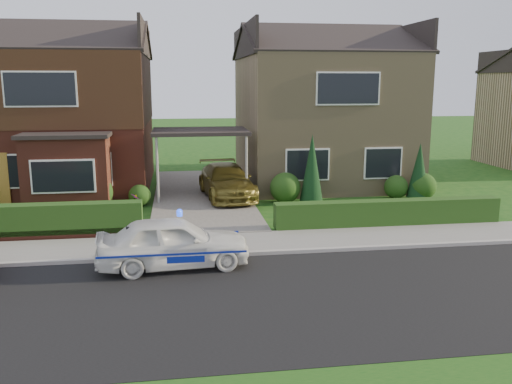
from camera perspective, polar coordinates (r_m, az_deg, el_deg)
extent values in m
plane|color=#134412|center=(11.94, -3.23, -11.46)|extent=(120.00, 120.00, 0.00)
cube|color=black|center=(11.94, -3.23, -11.46)|extent=(60.00, 6.00, 0.02)
cube|color=#9E9993|center=(14.77, -4.31, -6.65)|extent=(60.00, 0.16, 0.12)
cube|color=slate|center=(15.78, -4.58, -5.50)|extent=(60.00, 2.00, 0.10)
cube|color=#666059|center=(22.45, -5.77, -0.35)|extent=(3.80, 12.00, 0.12)
cube|color=maroon|center=(25.49, -19.46, 6.92)|extent=(7.20, 8.00, 5.80)
cube|color=white|center=(22.15, -25.17, 1.96)|extent=(1.80, 0.08, 1.30)
cube|color=white|center=(21.44, -17.04, 2.27)|extent=(1.60, 0.08, 1.30)
cube|color=white|center=(21.50, -21.76, 10.03)|extent=(2.60, 0.08, 1.30)
cube|color=black|center=(25.43, -19.68, 10.17)|extent=(7.26, 8.06, 2.90)
cube|color=maroon|center=(20.91, -19.26, 1.77)|extent=(3.00, 1.40, 2.70)
cube|color=black|center=(20.73, -19.52, 5.64)|extent=(3.20, 1.60, 0.14)
cube|color=#98825D|center=(25.91, 6.81, 7.55)|extent=(7.20, 8.00, 5.80)
cube|color=white|center=(21.81, 5.44, 2.88)|extent=(1.80, 0.08, 1.30)
cube|color=white|center=(22.77, 13.22, 2.99)|extent=(1.60, 0.08, 1.30)
cube|color=white|center=(22.00, 9.67, 10.69)|extent=(2.60, 0.08, 1.30)
cube|color=black|center=(22.06, -5.90, 6.37)|extent=(3.80, 3.00, 0.14)
cylinder|color=gray|center=(20.84, -10.33, 2.20)|extent=(0.10, 0.10, 2.70)
cylinder|color=gray|center=(20.99, -1.01, 2.45)|extent=(0.10, 0.10, 2.70)
cube|color=maroon|center=(17.55, -24.18, -4.30)|extent=(7.70, 0.25, 0.36)
cube|color=#173C13|center=(17.74, -24.00, -4.73)|extent=(7.50, 0.55, 0.90)
cube|color=#173C13|center=(18.25, 13.66, -3.60)|extent=(7.50, 0.55, 0.80)
sphere|color=#173C13|center=(20.87, -16.61, -0.01)|extent=(1.32, 1.32, 1.32)
sphere|color=#173C13|center=(21.04, -12.15, -0.36)|extent=(0.84, 0.84, 0.84)
sphere|color=#173C13|center=(21.17, 3.09, 0.45)|extent=(1.20, 1.20, 1.20)
sphere|color=#173C13|center=(22.64, 14.53, 0.51)|extent=(0.96, 0.96, 0.96)
sphere|color=#173C13|center=(22.76, 17.15, 0.58)|extent=(1.08, 1.08, 1.08)
cone|color=black|center=(21.07, 5.89, 2.29)|extent=(0.90, 0.90, 2.60)
cone|color=black|center=(22.58, 16.78, 1.96)|extent=(0.90, 0.90, 2.20)
imported|color=white|center=(13.95, -8.69, -5.30)|extent=(1.88, 3.97, 1.31)
sphere|color=#193FF2|center=(13.75, -7.99, -2.34)|extent=(0.17, 0.17, 0.17)
cube|color=navy|center=(13.22, -8.70, -6.49)|extent=(3.54, 0.02, 0.05)
cube|color=navy|center=(14.71, -8.68, -4.62)|extent=(3.54, 0.01, 0.05)
ellipsoid|color=black|center=(13.83, -13.21, -4.47)|extent=(0.22, 0.17, 0.21)
sphere|color=white|center=(13.77, -13.17, -4.57)|extent=(0.11, 0.11, 0.11)
sphere|color=black|center=(13.77, -13.16, -3.93)|extent=(0.13, 0.13, 0.13)
cone|color=black|center=(13.77, -13.36, -3.66)|extent=(0.04, 0.04, 0.05)
cone|color=black|center=(13.76, -12.98, -3.65)|extent=(0.04, 0.04, 0.05)
imported|color=olive|center=(21.67, -3.11, 1.16)|extent=(2.25, 4.62, 1.29)
imported|color=gray|center=(19.10, -21.92, -2.31)|extent=(0.44, 0.34, 0.74)
imported|color=gray|center=(20.10, -12.60, -1.18)|extent=(0.46, 0.46, 0.67)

